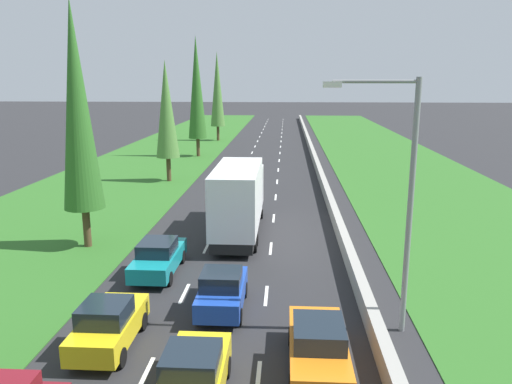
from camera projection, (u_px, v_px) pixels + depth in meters
name	position (u px, v px, depth m)	size (l,w,h in m)	color
ground_plane	(265.00, 156.00, 58.90)	(300.00, 300.00, 0.00)	#28282B
grass_verge_left	(161.00, 155.00, 59.65)	(14.00, 140.00, 0.04)	#2D6623
grass_verge_right	(387.00, 157.00, 58.04)	(14.00, 140.00, 0.04)	#2D6623
median_barrier	(313.00, 153.00, 58.47)	(0.44, 120.00, 0.85)	#9E9B93
lane_markings	(265.00, 156.00, 58.90)	(3.64, 116.00, 0.01)	white
yellow_hatchback_centre_lane	(194.00, 375.00, 13.78)	(1.74, 3.90, 1.72)	yellow
orange_sedan_right_lane	(318.00, 346.00, 15.34)	(1.82, 4.50, 1.64)	orange
blue_hatchback_centre_lane	(222.00, 290.00, 19.35)	(1.74, 3.90, 1.72)	#1E47B7
yellow_hatchback_left_lane	(109.00, 325.00, 16.65)	(1.74, 3.90, 1.72)	yellow
teal_sedan_left_lane	(158.00, 257.00, 23.07)	(1.82, 4.50, 1.64)	teal
white_box_truck_centre_lane	(239.00, 198.00, 28.69)	(2.46, 9.40, 4.18)	black
poplar_tree_second	(77.00, 107.00, 25.31)	(2.12, 2.12, 12.94)	#4C3823
poplar_tree_third	(166.00, 110.00, 43.05)	(2.07, 2.07, 10.64)	#4C3823
poplar_tree_fourth	(197.00, 88.00, 57.15)	(2.15, 2.15, 13.92)	#4C3823
poplar_tree_fifth	(217.00, 89.00, 72.67)	(2.13, 2.13, 13.02)	#4C3823
street_light_mast	(401.00, 190.00, 16.82)	(3.20, 0.28, 9.00)	gray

